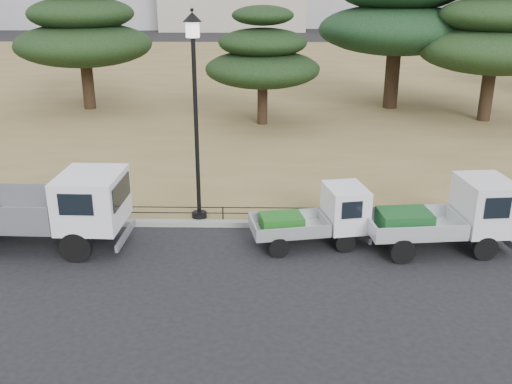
{
  "coord_description": "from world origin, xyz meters",
  "views": [
    {
      "loc": [
        0.28,
        -12.93,
        6.75
      ],
      "look_at": [
        0.0,
        2.0,
        1.3
      ],
      "focal_mm": 40.0,
      "sensor_mm": 36.0,
      "label": 1
    }
  ],
  "objects_px": {
    "truck_kei_rear": "(449,215)",
    "truck_large": "(45,206)",
    "truck_kei_front": "(318,217)",
    "street_lamp": "(195,84)"
  },
  "relations": [
    {
      "from": "truck_large",
      "to": "street_lamp",
      "type": "xyz_separation_m",
      "value": [
        3.9,
        1.77,
        2.98
      ]
    },
    {
      "from": "truck_kei_front",
      "to": "street_lamp",
      "type": "bearing_deg",
      "value": 144.94
    },
    {
      "from": "truck_kei_front",
      "to": "truck_kei_rear",
      "type": "height_order",
      "value": "truck_kei_rear"
    },
    {
      "from": "truck_kei_front",
      "to": "street_lamp",
      "type": "distance_m",
      "value": 5.01
    },
    {
      "from": "truck_kei_rear",
      "to": "truck_large",
      "type": "bearing_deg",
      "value": 174.19
    },
    {
      "from": "truck_large",
      "to": "street_lamp",
      "type": "height_order",
      "value": "street_lamp"
    },
    {
      "from": "truck_kei_rear",
      "to": "street_lamp",
      "type": "xyz_separation_m",
      "value": [
        -6.87,
        1.72,
        3.17
      ]
    },
    {
      "from": "truck_large",
      "to": "truck_kei_front",
      "type": "distance_m",
      "value": 7.33
    },
    {
      "from": "street_lamp",
      "to": "truck_kei_rear",
      "type": "bearing_deg",
      "value": -14.06
    },
    {
      "from": "truck_kei_rear",
      "to": "street_lamp",
      "type": "bearing_deg",
      "value": 159.85
    }
  ]
}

